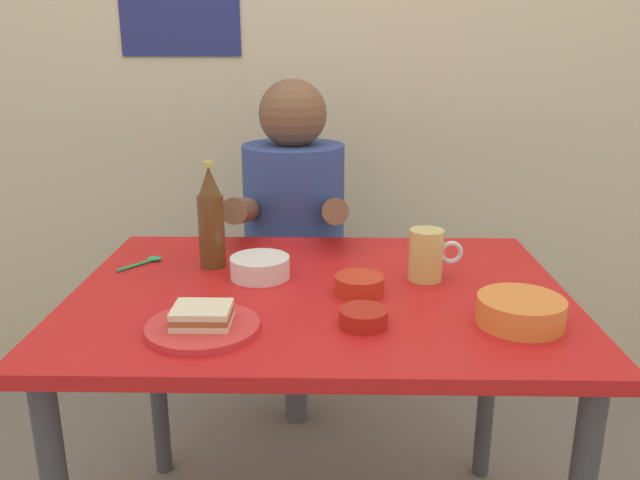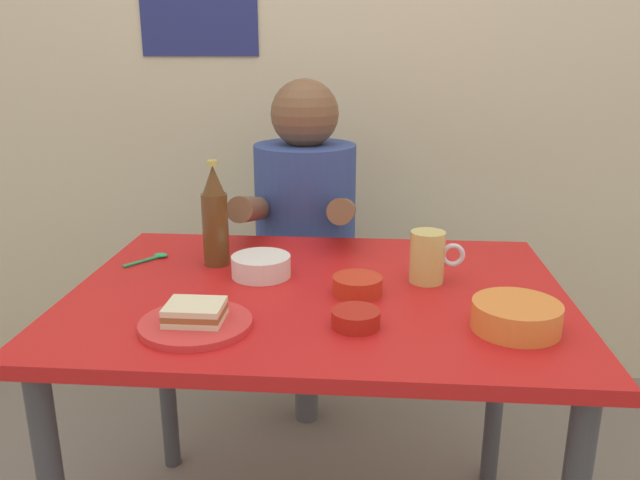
# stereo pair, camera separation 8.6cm
# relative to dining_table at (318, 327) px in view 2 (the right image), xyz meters

# --- Properties ---
(wall_back) EXTENTS (4.40, 0.09, 2.60)m
(wall_back) POSITION_rel_dining_table_xyz_m (-0.00, 1.05, 0.65)
(wall_back) COLOR beige
(wall_back) RESTS_ON ground
(dining_table) EXTENTS (1.10, 0.80, 0.74)m
(dining_table) POSITION_rel_dining_table_xyz_m (0.00, 0.00, 0.00)
(dining_table) COLOR red
(dining_table) RESTS_ON ground
(stool) EXTENTS (0.34, 0.34, 0.45)m
(stool) POSITION_rel_dining_table_xyz_m (-0.09, 0.63, -0.30)
(stool) COLOR #4C4C51
(stool) RESTS_ON ground
(person_seated) EXTENTS (0.33, 0.56, 0.72)m
(person_seated) POSITION_rel_dining_table_xyz_m (-0.09, 0.62, 0.12)
(person_seated) COLOR #33478C
(person_seated) RESTS_ON stool
(plate_orange) EXTENTS (0.22, 0.22, 0.01)m
(plate_orange) POSITION_rel_dining_table_xyz_m (-0.22, -0.22, 0.10)
(plate_orange) COLOR red
(plate_orange) RESTS_ON dining_table
(sandwich) EXTENTS (0.11, 0.09, 0.04)m
(sandwich) POSITION_rel_dining_table_xyz_m (-0.22, -0.22, 0.13)
(sandwich) COLOR beige
(sandwich) RESTS_ON plate_orange
(beer_mug) EXTENTS (0.13, 0.08, 0.12)m
(beer_mug) POSITION_rel_dining_table_xyz_m (0.25, 0.07, 0.15)
(beer_mug) COLOR #D1BC66
(beer_mug) RESTS_ON dining_table
(beer_bottle) EXTENTS (0.06, 0.06, 0.26)m
(beer_bottle) POSITION_rel_dining_table_xyz_m (-0.27, 0.15, 0.21)
(beer_bottle) COLOR #593819
(beer_bottle) RESTS_ON dining_table
(soup_bowl_orange) EXTENTS (0.17, 0.17, 0.05)m
(soup_bowl_orange) POSITION_rel_dining_table_xyz_m (0.40, -0.18, 0.12)
(soup_bowl_orange) COLOR orange
(soup_bowl_orange) RESTS_ON dining_table
(sauce_bowl_chili) EXTENTS (0.11, 0.11, 0.04)m
(sauce_bowl_chili) POSITION_rel_dining_table_xyz_m (0.09, -0.02, 0.12)
(sauce_bowl_chili) COLOR red
(sauce_bowl_chili) RESTS_ON dining_table
(sambal_bowl_red) EXTENTS (0.10, 0.10, 0.03)m
(sambal_bowl_red) POSITION_rel_dining_table_xyz_m (0.09, -0.19, 0.11)
(sambal_bowl_red) COLOR #B21E14
(sambal_bowl_red) RESTS_ON dining_table
(rice_bowl_white) EXTENTS (0.14, 0.14, 0.05)m
(rice_bowl_white) POSITION_rel_dining_table_xyz_m (-0.14, 0.07, 0.12)
(rice_bowl_white) COLOR silver
(rice_bowl_white) RESTS_ON dining_table
(spoon) EXTENTS (0.09, 0.10, 0.01)m
(spoon) POSITION_rel_dining_table_xyz_m (-0.44, 0.17, 0.10)
(spoon) COLOR #26A559
(spoon) RESTS_ON dining_table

